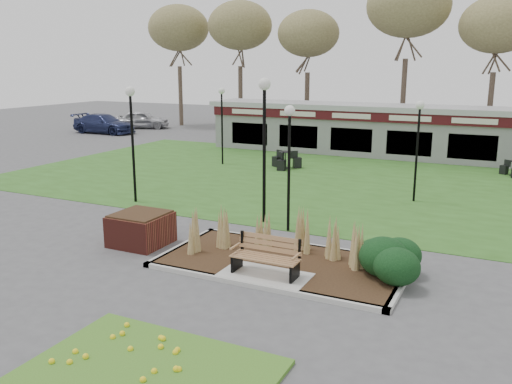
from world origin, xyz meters
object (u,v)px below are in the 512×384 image
at_px(lamp_post_mid_left, 131,119).
at_px(car_blue, 104,124).
at_px(lamp_post_far_left, 222,109).
at_px(bistro_set_b, 285,163).
at_px(lamp_post_near_left, 289,141).
at_px(lamp_post_near_right, 264,119).
at_px(brick_planter, 141,229).
at_px(food_pavilion, 414,132).
at_px(park_bench, 267,256).
at_px(lamp_post_mid_right, 418,129).
at_px(car_black, 293,127).
at_px(car_silver, 142,119).

xyz_separation_m(lamp_post_mid_left, car_blue, (-15.56, 16.06, -2.45)).
xyz_separation_m(lamp_post_far_left, bistro_set_b, (3.43, 0.36, -2.61)).
distance_m(lamp_post_near_left, lamp_post_near_right, 1.37).
bearing_deg(lamp_post_near_right, car_blue, 142.25).
bearing_deg(lamp_post_far_left, lamp_post_near_left, -50.77).
relative_size(brick_planter, food_pavilion, 0.06).
xyz_separation_m(park_bench, bistro_set_b, (-5.21, 13.52, -0.29)).
relative_size(lamp_post_mid_right, bistro_set_b, 2.41).
bearing_deg(food_pavilion, lamp_post_mid_right, -79.65).
height_order(lamp_post_near_right, lamp_post_far_left, lamp_post_near_right).
relative_size(lamp_post_mid_left, lamp_post_mid_right, 1.14).
height_order(food_pavilion, lamp_post_mid_left, lamp_post_mid_left).
relative_size(food_pavilion, lamp_post_mid_right, 6.40).
distance_m(lamp_post_near_right, lamp_post_mid_left, 5.60).
height_order(brick_planter, food_pavilion, food_pavilion).
bearing_deg(food_pavilion, brick_planter, -103.06).
xyz_separation_m(lamp_post_near_left, lamp_post_far_left, (-7.63, 9.34, 0.03)).
xyz_separation_m(park_bench, car_black, (-9.21, 24.32, 0.20)).
relative_size(brick_planter, car_blue, 0.30).
bearing_deg(lamp_post_near_right, lamp_post_near_left, -27.01).
xyz_separation_m(lamp_post_mid_right, bistro_set_b, (-7.09, 4.08, -2.50)).
height_order(lamp_post_near_left, lamp_post_far_left, lamp_post_far_left).
relative_size(car_silver, car_black, 0.90).
height_order(car_silver, car_black, car_black).
height_order(lamp_post_mid_left, car_silver, lamp_post_mid_left).
bearing_deg(brick_planter, lamp_post_near_right, 57.86).
bearing_deg(car_black, lamp_post_near_right, -161.20).
height_order(lamp_post_near_right, car_black, lamp_post_near_right).
bearing_deg(car_silver, bistro_set_b, -146.87).
relative_size(lamp_post_mid_left, car_silver, 1.02).
height_order(bistro_set_b, car_black, car_black).
xyz_separation_m(lamp_post_far_left, car_silver, (-14.01, 11.53, -2.18)).
xyz_separation_m(bistro_set_b, car_blue, (-18.06, 7.23, 0.43)).
distance_m(brick_planter, lamp_post_far_left, 13.33).
height_order(food_pavilion, lamp_post_near_left, lamp_post_near_left).
xyz_separation_m(car_silver, car_blue, (-0.61, -3.93, 0.00)).
height_order(food_pavilion, car_black, food_pavilion).
distance_m(food_pavilion, lamp_post_mid_right, 10.53).
bearing_deg(lamp_post_mid_right, car_blue, 155.77).
bearing_deg(lamp_post_far_left, lamp_post_mid_right, -19.47).
distance_m(lamp_post_mid_left, car_silver, 25.08).
bearing_deg(brick_planter, lamp_post_mid_right, 54.14).
bearing_deg(lamp_post_near_right, car_black, 109.56).
bearing_deg(lamp_post_far_left, park_bench, -56.70).
height_order(brick_planter, bistro_set_b, brick_planter).
distance_m(brick_planter, car_blue, 27.49).
relative_size(food_pavilion, car_silver, 5.75).
relative_size(lamp_post_mid_left, car_black, 0.92).
relative_size(food_pavilion, lamp_post_near_left, 6.22).
height_order(food_pavilion, car_silver, food_pavilion).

